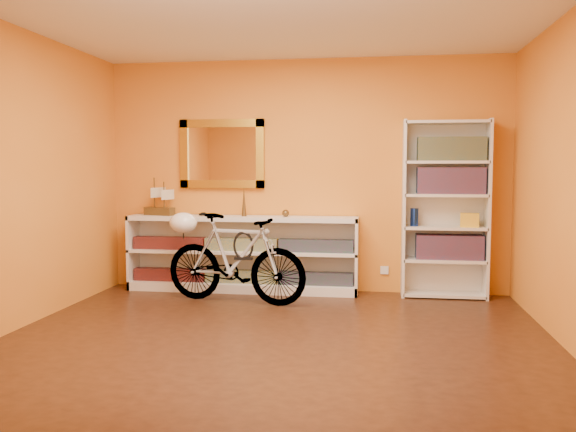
# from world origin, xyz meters

# --- Properties ---
(floor) EXTENTS (4.50, 4.00, 0.01)m
(floor) POSITION_xyz_m (0.00, 0.00, -0.01)
(floor) COLOR black
(floor) RESTS_ON ground
(ceiling) EXTENTS (4.50, 4.00, 0.01)m
(ceiling) POSITION_xyz_m (0.00, 0.00, 2.60)
(ceiling) COLOR silver
(ceiling) RESTS_ON ground
(back_wall) EXTENTS (4.50, 0.01, 2.60)m
(back_wall) POSITION_xyz_m (0.00, 2.00, 1.30)
(back_wall) COLOR orange
(back_wall) RESTS_ON ground
(left_wall) EXTENTS (0.01, 4.00, 2.60)m
(left_wall) POSITION_xyz_m (-2.25, 0.00, 1.30)
(left_wall) COLOR orange
(left_wall) RESTS_ON ground
(right_wall) EXTENTS (0.01, 4.00, 2.60)m
(right_wall) POSITION_xyz_m (2.25, 0.00, 1.30)
(right_wall) COLOR orange
(right_wall) RESTS_ON ground
(gilt_mirror) EXTENTS (0.98, 0.06, 0.78)m
(gilt_mirror) POSITION_xyz_m (-0.95, 1.97, 1.55)
(gilt_mirror) COLOR olive
(gilt_mirror) RESTS_ON back_wall
(wall_socket) EXTENTS (0.09, 0.02, 0.09)m
(wall_socket) POSITION_xyz_m (0.90, 1.99, 0.25)
(wall_socket) COLOR silver
(wall_socket) RESTS_ON back_wall
(console_unit) EXTENTS (2.60, 0.35, 0.85)m
(console_unit) POSITION_xyz_m (-0.69, 1.81, 0.42)
(console_unit) COLOR silver
(console_unit) RESTS_ON floor
(cd_row_lower) EXTENTS (2.50, 0.13, 0.14)m
(cd_row_lower) POSITION_xyz_m (-0.69, 1.79, 0.17)
(cd_row_lower) COLOR black
(cd_row_lower) RESTS_ON console_unit
(cd_row_upper) EXTENTS (2.50, 0.13, 0.14)m
(cd_row_upper) POSITION_xyz_m (-0.69, 1.79, 0.54)
(cd_row_upper) COLOR navy
(cd_row_upper) RESTS_ON console_unit
(model_ship) EXTENTS (0.38, 0.24, 0.43)m
(model_ship) POSITION_xyz_m (-1.65, 1.81, 1.06)
(model_ship) COLOR #3F2B11
(model_ship) RESTS_ON console_unit
(toy_car) EXTENTS (0.00, 0.00, 0.00)m
(toy_car) POSITION_xyz_m (-1.12, 1.81, 0.85)
(toy_car) COLOR black
(toy_car) RESTS_ON console_unit
(bronze_ornament) EXTENTS (0.06, 0.06, 0.33)m
(bronze_ornament) POSITION_xyz_m (-0.66, 1.81, 1.01)
(bronze_ornament) COLOR brown
(bronze_ornament) RESTS_ON console_unit
(decorative_orb) EXTENTS (0.08, 0.08, 0.08)m
(decorative_orb) POSITION_xyz_m (-0.19, 1.81, 0.89)
(decorative_orb) COLOR brown
(decorative_orb) RESTS_ON console_unit
(bookcase) EXTENTS (0.90, 0.30, 1.90)m
(bookcase) POSITION_xyz_m (1.53, 1.84, 0.95)
(bookcase) COLOR silver
(bookcase) RESTS_ON floor
(book_row_a) EXTENTS (0.70, 0.22, 0.26)m
(book_row_a) POSITION_xyz_m (1.58, 1.84, 0.55)
(book_row_a) COLOR maroon
(book_row_a) RESTS_ON bookcase
(book_row_b) EXTENTS (0.70, 0.22, 0.28)m
(book_row_b) POSITION_xyz_m (1.58, 1.84, 1.25)
(book_row_b) COLOR maroon
(book_row_b) RESTS_ON bookcase
(book_row_c) EXTENTS (0.70, 0.22, 0.25)m
(book_row_c) POSITION_xyz_m (1.58, 1.84, 1.59)
(book_row_c) COLOR #184857
(book_row_c) RESTS_ON bookcase
(travel_mug) EXTENTS (0.09, 0.09, 0.19)m
(travel_mug) POSITION_xyz_m (1.21, 1.82, 0.86)
(travel_mug) COLOR navy
(travel_mug) RESTS_ON bookcase
(red_tin) EXTENTS (0.14, 0.14, 0.16)m
(red_tin) POSITION_xyz_m (1.33, 1.87, 1.55)
(red_tin) COLOR maroon
(red_tin) RESTS_ON bookcase
(yellow_bag) EXTENTS (0.20, 0.15, 0.15)m
(yellow_bag) POSITION_xyz_m (1.78, 1.80, 0.84)
(yellow_bag) COLOR yellow
(yellow_bag) RESTS_ON bookcase
(bicycle) EXTENTS (0.70, 1.62, 0.92)m
(bicycle) POSITION_xyz_m (-0.63, 1.24, 0.46)
(bicycle) COLOR silver
(bicycle) RESTS_ON floor
(helmet) EXTENTS (0.29, 0.28, 0.22)m
(helmet) POSITION_xyz_m (-1.22, 1.35, 0.81)
(helmet) COLOR white
(helmet) RESTS_ON bicycle
(u_lock) EXTENTS (0.21, 0.02, 0.21)m
(u_lock) POSITION_xyz_m (-0.54, 1.22, 0.60)
(u_lock) COLOR black
(u_lock) RESTS_ON bicycle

